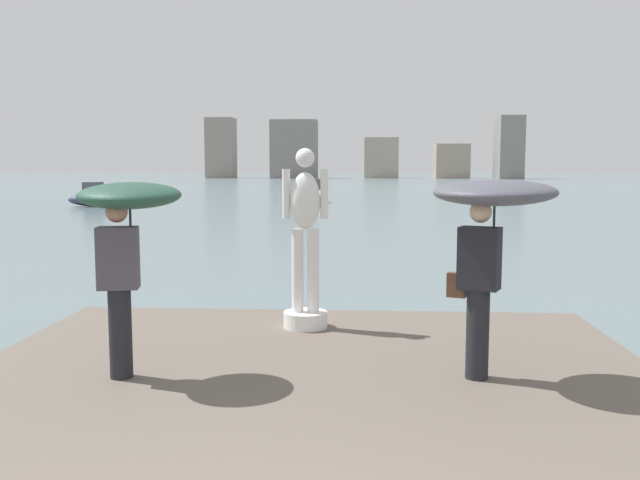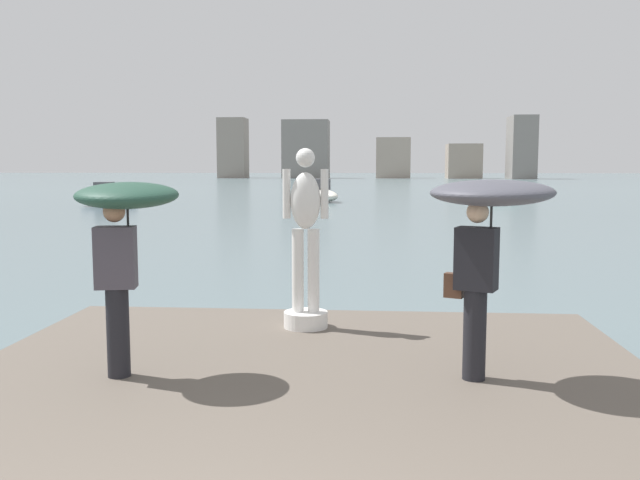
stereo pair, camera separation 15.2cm
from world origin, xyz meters
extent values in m
plane|color=slate|center=(0.00, 40.00, 0.00)|extent=(400.00, 400.00, 0.00)
cylinder|color=white|center=(-0.20, 6.30, 0.50)|extent=(0.56, 0.56, 0.20)
cylinder|color=white|center=(-0.30, 6.30, 1.13)|extent=(0.15, 0.15, 1.06)
cylinder|color=white|center=(-0.10, 6.30, 1.13)|extent=(0.15, 0.15, 1.06)
ellipsoid|color=white|center=(-0.20, 6.30, 2.02)|extent=(0.38, 0.26, 0.71)
sphere|color=white|center=(-0.20, 6.30, 2.56)|extent=(0.24, 0.24, 0.24)
cylinder|color=white|center=(-0.44, 6.30, 2.11)|extent=(0.10, 0.10, 0.62)
cylinder|color=white|center=(0.04, 6.30, 2.11)|extent=(0.10, 0.10, 0.62)
cylinder|color=black|center=(-1.82, 4.13, 0.84)|extent=(0.22, 0.22, 0.88)
cube|color=#47424C|center=(-1.82, 4.13, 1.58)|extent=(0.42, 0.31, 0.60)
sphere|color=#A87A5B|center=(-1.82, 4.13, 2.02)|extent=(0.21, 0.21, 0.21)
cylinder|color=#262626|center=(-1.71, 4.19, 1.87)|extent=(0.02, 0.02, 0.49)
ellipsoid|color=#234738|center=(-1.71, 4.19, 2.18)|extent=(1.15, 1.16, 0.31)
cylinder|color=black|center=(1.64, 4.31, 0.84)|extent=(0.22, 0.22, 0.88)
cube|color=black|center=(1.64, 4.31, 1.58)|extent=(0.44, 0.37, 0.60)
sphere|color=beige|center=(1.64, 4.31, 2.02)|extent=(0.21, 0.21, 0.21)
cylinder|color=#262626|center=(1.77, 4.30, 1.89)|extent=(0.02, 0.02, 0.52)
ellipsoid|color=#4C4C56|center=(1.77, 4.30, 2.21)|extent=(1.52, 1.52, 0.28)
cube|color=#513323|center=(1.44, 4.42, 1.30)|extent=(0.20, 0.16, 0.24)
ellipsoid|color=#2D384C|center=(-15.55, 38.26, 0.41)|extent=(3.68, 1.69, 0.81)
cube|color=#4C4C51|center=(-15.81, 38.24, 1.13)|extent=(1.06, 1.14, 0.73)
ellipsoid|color=#336B5B|center=(9.14, 46.94, 0.33)|extent=(4.02, 2.31, 0.67)
ellipsoid|color=silver|center=(-3.09, 44.71, 0.45)|extent=(3.68, 5.15, 0.89)
cube|color=#4C4C51|center=(-3.26, 45.04, 1.21)|extent=(1.86, 2.18, 0.73)
cube|color=gray|center=(-28.66, 138.13, 6.16)|extent=(5.66, 5.71, 12.32)
cube|color=gray|center=(-13.24, 136.42, 5.85)|extent=(9.33, 6.32, 11.69)
cube|color=#A89989|center=(4.46, 138.95, 4.12)|extent=(6.93, 5.37, 8.24)
cube|color=gray|center=(18.58, 137.29, 3.44)|extent=(6.72, 6.60, 6.87)
cube|color=gray|center=(28.93, 132.38, 6.01)|extent=(4.67, 7.28, 12.03)
camera|label=1|loc=(0.51, -2.20, 2.46)|focal=38.13mm
camera|label=2|loc=(0.66, -2.19, 2.46)|focal=38.13mm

